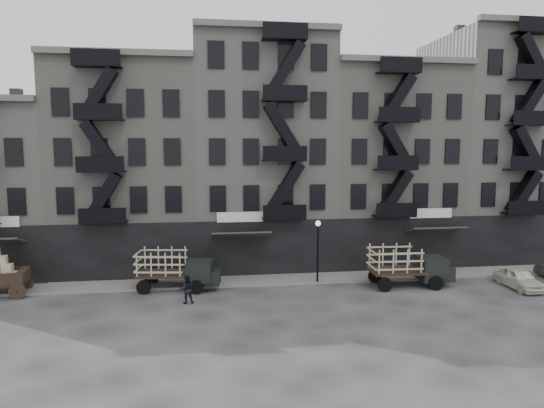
{
  "coord_description": "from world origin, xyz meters",
  "views": [
    {
      "loc": [
        -4.39,
        -28.29,
        9.18
      ],
      "look_at": [
        0.12,
        4.0,
        5.28
      ],
      "focal_mm": 32.0,
      "sensor_mm": 36.0,
      "label": 1
    }
  ],
  "objects": [
    {
      "name": "pedestrian_mid",
      "position": [
        -5.53,
        -0.29,
        0.85
      ],
      "size": [
        0.87,
        0.7,
        1.69
      ],
      "primitive_type": "imported",
      "rotation": [
        0.0,
        0.0,
        3.22
      ],
      "color": "black",
      "rests_on": "ground"
    },
    {
      "name": "building_mideast",
      "position": [
        10.0,
        9.83,
        7.5
      ],
      "size": [
        10.0,
        11.35,
        16.2
      ],
      "color": "gray",
      "rests_on": "ground"
    },
    {
      "name": "stake_truck_east",
      "position": [
        8.74,
        1.19,
        1.54
      ],
      "size": [
        5.48,
        2.44,
        2.71
      ],
      "rotation": [
        0.0,
        0.0,
        -0.04
      ],
      "color": "black",
      "rests_on": "ground"
    },
    {
      "name": "car_east",
      "position": [
        15.72,
        -0.18,
        0.66
      ],
      "size": [
        1.58,
        3.86,
        1.31
      ],
      "primitive_type": "imported",
      "rotation": [
        0.0,
        0.0,
        -0.01
      ],
      "color": "silver",
      "rests_on": "ground"
    },
    {
      "name": "ground",
      "position": [
        0.0,
        0.0,
        0.0
      ],
      "size": [
        140.0,
        140.0,
        0.0
      ],
      "primitive_type": "plane",
      "color": "#38383A",
      "rests_on": "ground"
    },
    {
      "name": "sidewalk",
      "position": [
        0.0,
        3.75,
        0.07
      ],
      "size": [
        55.0,
        2.5,
        0.15
      ],
      "primitive_type": "cube",
      "color": "slate",
      "rests_on": "ground"
    },
    {
      "name": "building_midwest",
      "position": [
        -10.0,
        9.83,
        7.5
      ],
      "size": [
        10.0,
        11.35,
        16.2
      ],
      "color": "gray",
      "rests_on": "ground"
    },
    {
      "name": "stake_truck_west",
      "position": [
        -6.31,
        2.58,
        1.5
      ],
      "size": [
        5.43,
        2.74,
        2.62
      ],
      "rotation": [
        0.0,
        0.0,
        -0.14
      ],
      "color": "black",
      "rests_on": "ground"
    },
    {
      "name": "building_east",
      "position": [
        20.0,
        9.82,
        9.0
      ],
      "size": [
        10.0,
        11.35,
        19.2
      ],
      "color": "gray",
      "rests_on": "ground"
    },
    {
      "name": "building_center",
      "position": [
        -0.0,
        9.82,
        8.5
      ],
      "size": [
        10.0,
        11.35,
        18.2
      ],
      "color": "gray",
      "rests_on": "ground"
    },
    {
      "name": "lamp_post",
      "position": [
        3.0,
        2.6,
        2.78
      ],
      "size": [
        0.36,
        0.36,
        4.28
      ],
      "color": "black",
      "rests_on": "ground"
    }
  ]
}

